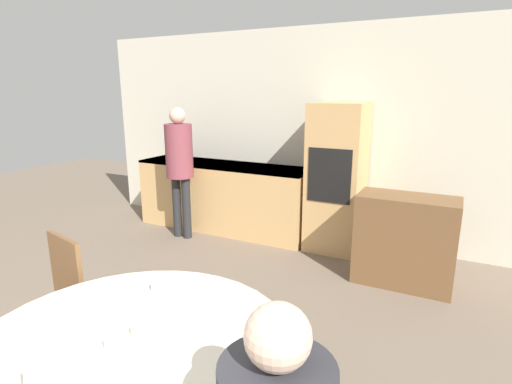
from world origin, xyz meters
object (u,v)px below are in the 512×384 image
(sideboard, at_px, (405,241))
(bowl_far, at_px, (93,325))
(bowl_near, at_px, (146,328))
(bowl_centre, at_px, (166,285))
(dining_table, at_px, (134,380))
(oven_unit, at_px, (336,178))
(person_standing, at_px, (179,159))
(chair_far_left, at_px, (56,303))

(sideboard, distance_m, bowl_far, 2.95)
(bowl_near, bearing_deg, bowl_centre, 117.10)
(sideboard, relative_size, dining_table, 0.61)
(oven_unit, bearing_deg, bowl_near, -89.59)
(person_standing, bearing_deg, oven_unit, 15.54)
(chair_far_left, xyz_separation_m, bowl_far, (0.72, -0.31, 0.23))
(oven_unit, xyz_separation_m, dining_table, (0.01, -3.30, -0.32))
(bowl_far, bearing_deg, person_standing, 120.29)
(oven_unit, bearing_deg, bowl_far, -93.98)
(oven_unit, distance_m, dining_table, 3.32)
(bowl_near, bearing_deg, sideboard, 72.39)
(bowl_centre, distance_m, bowl_far, 0.46)
(oven_unit, relative_size, bowl_centre, 10.88)
(bowl_near, bearing_deg, bowl_far, -162.24)
(dining_table, xyz_separation_m, bowl_centre, (-0.18, 0.46, 0.22))
(person_standing, height_order, bowl_near, person_standing)
(person_standing, relative_size, bowl_centre, 10.46)
(chair_far_left, bearing_deg, bowl_near, -0.63)
(oven_unit, xyz_separation_m, chair_far_left, (-0.95, -2.99, -0.33))
(person_standing, relative_size, bowl_far, 10.40)
(sideboard, relative_size, chair_far_left, 0.96)
(bowl_centre, bearing_deg, oven_unit, 86.56)
(sideboard, height_order, bowl_far, sideboard)
(sideboard, bearing_deg, chair_far_left, -126.86)
(sideboard, height_order, bowl_near, sideboard)
(chair_far_left, height_order, person_standing, person_standing)
(oven_unit, height_order, bowl_centre, oven_unit)
(bowl_near, bearing_deg, oven_unit, 90.41)
(sideboard, bearing_deg, bowl_near, -107.61)
(oven_unit, height_order, person_standing, oven_unit)
(sideboard, bearing_deg, person_standing, 178.66)
(dining_table, height_order, bowl_centre, bowl_centre)
(sideboard, xyz_separation_m, bowl_far, (-1.09, -2.72, 0.32))
(oven_unit, relative_size, dining_table, 1.15)
(chair_far_left, height_order, bowl_near, chair_far_left)
(person_standing, distance_m, bowl_far, 3.24)
(chair_far_left, bearing_deg, bowl_centre, 23.60)
(dining_table, relative_size, bowl_far, 9.38)
(person_standing, height_order, bowl_centre, person_standing)
(person_standing, height_order, bowl_far, person_standing)
(sideboard, bearing_deg, oven_unit, 146.07)
(oven_unit, height_order, sideboard, oven_unit)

